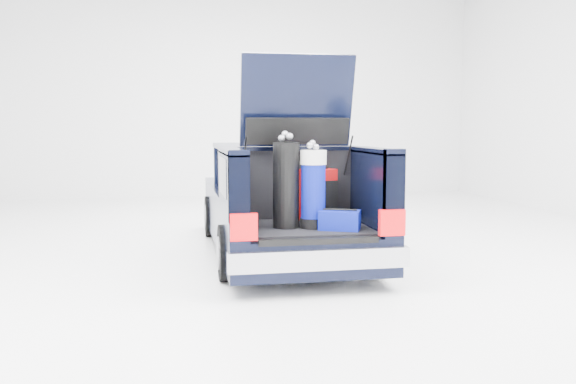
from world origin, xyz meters
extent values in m
plane|color=white|center=(0.00, 0.00, 0.00)|extent=(14.00, 14.00, 0.00)
cube|color=black|center=(0.00, 0.65, 0.50)|extent=(1.75, 3.00, 0.70)
cube|color=black|center=(0.00, 2.22, 0.40)|extent=(1.70, 0.30, 0.50)
cube|color=#A3A3AA|center=(0.00, 2.36, 0.33)|extent=(1.72, 0.10, 0.22)
cube|color=black|center=(0.00, 0.15, 1.12)|extent=(1.55, 1.95, 0.54)
cube|color=black|center=(0.00, 0.15, 1.41)|extent=(1.62, 2.05, 0.06)
cube|color=black|center=(0.00, -1.50, 0.35)|extent=(1.75, 1.30, 0.40)
cube|color=black|center=(0.00, -1.48, 0.57)|extent=(1.32, 1.18, 0.05)
cube|color=black|center=(-0.78, -1.50, 0.97)|extent=(0.20, 1.30, 0.85)
cube|color=black|center=(0.78, -1.50, 0.97)|extent=(0.20, 1.30, 0.85)
cube|color=black|center=(-0.78, -1.50, 1.41)|extent=(0.20, 1.30, 0.06)
cube|color=black|center=(0.78, -1.50, 1.41)|extent=(0.20, 1.30, 0.06)
cube|color=black|center=(0.00, -0.88, 0.97)|extent=(1.36, 0.08, 0.84)
cube|color=#A3A3AA|center=(0.00, -2.18, 0.38)|extent=(1.80, 0.12, 0.20)
cube|color=red|center=(-0.74, -2.15, 0.72)|extent=(0.26, 0.07, 0.26)
cube|color=red|center=(0.74, -2.15, 0.72)|extent=(0.26, 0.07, 0.26)
cube|color=black|center=(0.00, -2.15, 0.56)|extent=(1.20, 0.06, 0.06)
cube|color=black|center=(0.00, -1.05, 1.96)|extent=(1.28, 0.33, 1.03)
cube|color=black|center=(0.00, -1.01, 2.10)|extent=(0.95, 0.17, 0.54)
cylinder|color=black|center=(-0.82, 1.45, 0.31)|extent=(0.20, 0.62, 0.62)
cylinder|color=slate|center=(-0.82, 1.45, 0.31)|extent=(0.23, 0.36, 0.36)
cylinder|color=black|center=(0.82, 1.45, 0.31)|extent=(0.20, 0.62, 0.62)
cylinder|color=slate|center=(0.82, 1.45, 0.31)|extent=(0.23, 0.36, 0.36)
cylinder|color=black|center=(-0.82, -1.35, 0.31)|extent=(0.20, 0.62, 0.62)
cylinder|color=slate|center=(-0.82, -1.35, 0.31)|extent=(0.23, 0.36, 0.36)
cylinder|color=black|center=(0.82, -1.35, 0.31)|extent=(0.20, 0.62, 0.62)
cylinder|color=slate|center=(0.82, -1.35, 0.31)|extent=(0.23, 0.36, 0.36)
cube|color=#730304|center=(0.24, -1.08, 0.89)|extent=(0.43, 0.34, 0.59)
cube|color=black|center=(0.24, -1.08, 1.20)|extent=(0.24, 0.13, 0.03)
cube|color=black|center=(0.24, -1.19, 0.84)|extent=(0.37, 0.14, 0.45)
cylinder|color=black|center=(-0.22, -1.54, 1.05)|extent=(0.29, 0.31, 0.91)
cube|color=white|center=(-0.22, -1.43, 1.08)|extent=(0.11, 0.02, 0.32)
sphere|color=#99999E|center=(-0.26, -1.52, 1.55)|extent=(0.08, 0.08, 0.08)
sphere|color=#99999E|center=(-0.19, -1.58, 1.57)|extent=(0.08, 0.08, 0.08)
cylinder|color=black|center=(0.06, -1.61, 0.65)|extent=(0.34, 0.34, 0.11)
cylinder|color=#050E7F|center=(0.06, -1.61, 1.00)|extent=(0.32, 0.32, 0.59)
cylinder|color=white|center=(0.06, -1.61, 1.35)|extent=(0.34, 0.34, 0.15)
sphere|color=#99999E|center=(0.09, -1.59, 1.45)|extent=(0.07, 0.07, 0.07)
sphere|color=#99999E|center=(0.06, -1.57, 1.50)|extent=(0.07, 0.07, 0.07)
cube|color=#050E7F|center=(0.31, -1.77, 0.70)|extent=(0.49, 0.41, 0.20)
cylinder|color=black|center=(0.31, -1.77, 0.81)|extent=(0.34, 0.16, 0.02)
camera|label=1|loc=(-1.38, -7.84, 1.65)|focal=38.00mm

